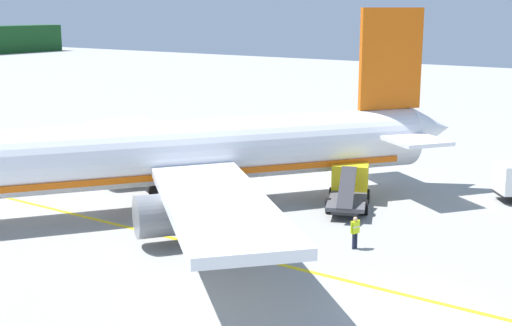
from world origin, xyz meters
The scene contains 5 objects.
airliner_foreground centered at (4.36, 18.05, 3.39)m, with size 35.82×30.58×11.90m.
service_truck_baggage centered at (12.32, 8.96, 1.19)m, with size 6.15×4.27×2.53m.
crew_marshaller centered at (-1.29, 10.07, 0.98)m, with size 0.38×0.59×1.67m.
crew_loader_left centered at (5.33, 4.98, 0.99)m, with size 0.60×0.36×1.68m.
apron_guide_line centered at (1.30, 13.38, 0.01)m, with size 0.30×60.00×0.01m, color yellow.
Camera 1 is at (-25.07, -10.14, 11.89)m, focal length 49.21 mm.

